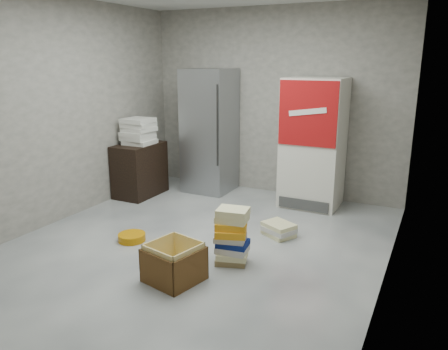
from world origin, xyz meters
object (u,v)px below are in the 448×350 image
Objects in this scene: steel_fridge at (210,131)px; phonebook_stack_main at (232,236)px; wood_shelf at (140,170)px; cardboard_box at (174,265)px; coke_cooler at (313,143)px.

phonebook_stack_main is at bearing -56.77° from steel_fridge.
wood_shelf is 2.84m from cardboard_box.
phonebook_stack_main is at bearing -33.05° from wood_shelf.
phonebook_stack_main is 0.67m from cardboard_box.
coke_cooler is at bearing 92.03° from cardboard_box.
coke_cooler is at bearing -0.18° from steel_fridge.
wood_shelf is at bearing 135.54° from phonebook_stack_main.
coke_cooler reaches higher than wood_shelf.
coke_cooler is 2.25× the size of wood_shelf.
coke_cooler is (1.65, -0.01, -0.05)m from steel_fridge.
steel_fridge reaches higher than coke_cooler.
steel_fridge is 1.23m from wood_shelf.
wood_shelf is 1.45× the size of cardboard_box.
wood_shelf is (-2.48, -0.72, -0.50)m from coke_cooler.
coke_cooler is 3.04× the size of phonebook_stack_main.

